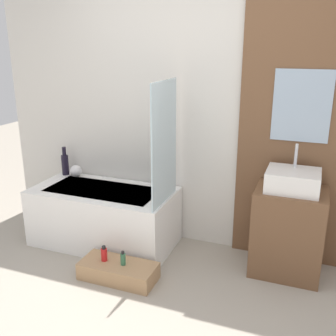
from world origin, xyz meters
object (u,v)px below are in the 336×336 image
(bathtub, at_px, (104,216))
(wooden_step_bench, at_px, (118,271))
(bottle_soap_secondary, at_px, (123,259))
(sink, at_px, (293,180))
(vase_round_light, at_px, (76,171))
(bottle_soap_primary, at_px, (104,254))
(vase_tall_dark, at_px, (65,163))

(bathtub, bearing_deg, wooden_step_bench, -51.04)
(bathtub, distance_m, bottle_soap_secondary, 0.70)
(sink, height_order, vase_round_light, sink)
(bathtub, bearing_deg, sink, 3.33)
(sink, distance_m, bottle_soap_primary, 1.63)
(sink, bearing_deg, bottle_soap_secondary, -153.24)
(sink, bearing_deg, bathtub, -176.67)
(vase_round_light, relative_size, bottle_soap_primary, 0.92)
(wooden_step_bench, height_order, sink, sink)
(bathtub, relative_size, vase_tall_dark, 4.55)
(bathtub, distance_m, wooden_step_bench, 0.69)
(bottle_soap_primary, bearing_deg, bottle_soap_secondary, 0.00)
(bottle_soap_primary, bearing_deg, wooden_step_bench, 0.00)
(bathtub, bearing_deg, bottle_soap_secondary, -47.99)
(vase_tall_dark, xyz_separation_m, bottle_soap_secondary, (1.05, -0.76, -0.47))
(bottle_soap_primary, bearing_deg, sink, 23.81)
(vase_round_light, distance_m, bottle_soap_secondary, 1.24)
(wooden_step_bench, relative_size, sink, 1.54)
(bottle_soap_secondary, bearing_deg, sink, 26.76)
(sink, bearing_deg, bottle_soap_primary, -156.19)
(sink, height_order, bottle_soap_primary, sink)
(vase_round_light, bearing_deg, wooden_step_bench, -40.80)
(bathtub, xyz_separation_m, vase_round_light, (-0.44, 0.23, 0.33))
(bathtub, distance_m, bottle_soap_primary, 0.59)
(bottle_soap_secondary, bearing_deg, bathtub, 132.01)
(vase_round_light, height_order, bottle_soap_primary, vase_round_light)
(bathtub, bearing_deg, vase_round_light, 152.90)
(vase_tall_dark, height_order, bottle_soap_primary, vase_tall_dark)
(sink, relative_size, vase_tall_dark, 1.39)
(wooden_step_bench, distance_m, vase_tall_dark, 1.39)
(vase_tall_dark, distance_m, vase_round_light, 0.16)
(wooden_step_bench, xyz_separation_m, bottle_soap_primary, (-0.13, 0.00, 0.13))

